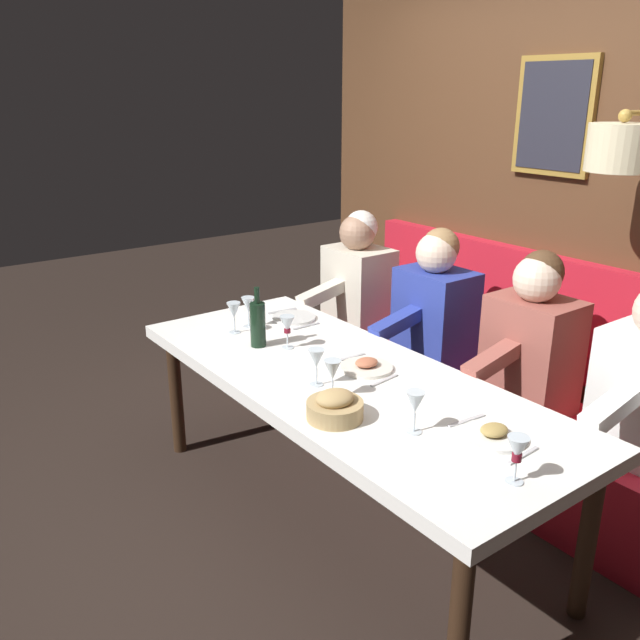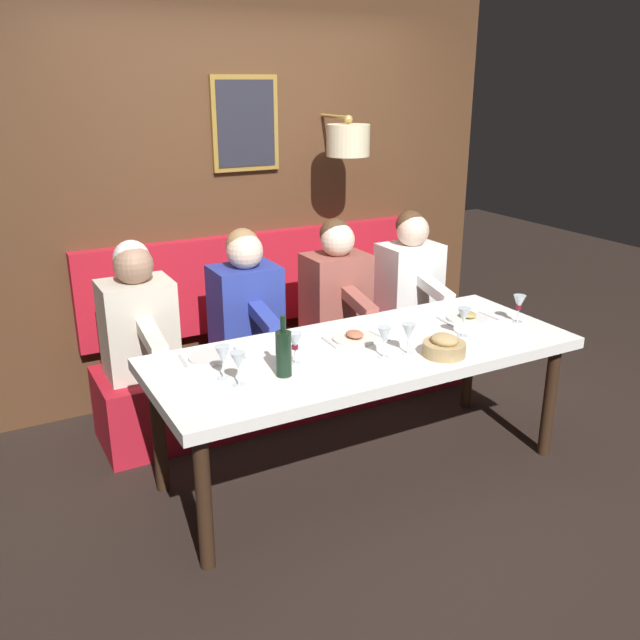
{
  "view_description": "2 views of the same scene",
  "coord_description": "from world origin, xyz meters",
  "px_view_note": "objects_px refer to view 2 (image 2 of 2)",
  "views": [
    {
      "loc": [
        -1.69,
        -2.1,
        1.94
      ],
      "look_at": [
        0.05,
        0.24,
        0.92
      ],
      "focal_mm": 37.32,
      "sensor_mm": 36.0,
      "label": 1
    },
    {
      "loc": [
        -2.81,
        1.8,
        2.07
      ],
      "look_at": [
        0.05,
        0.24,
        0.92
      ],
      "focal_mm": 38.29,
      "sensor_mm": 36.0,
      "label": 2
    }
  ],
  "objects_px": {
    "wine_glass_1": "(223,355)",
    "wine_bottle": "(284,353)",
    "wine_glass_5": "(408,333)",
    "dining_table": "(365,359)",
    "diner_far": "(138,315)",
    "wine_glass_0": "(384,336)",
    "wine_glass_3": "(295,342)",
    "wine_glass_6": "(464,316)",
    "wine_glass_2": "(519,303)",
    "diner_near": "(336,284)",
    "diner_nearest": "(410,272)",
    "bread_bowl": "(444,347)",
    "diner_middle": "(246,298)",
    "wine_glass_4": "(238,362)"
  },
  "relations": [
    {
      "from": "wine_glass_4",
      "to": "diner_nearest",
      "type": "bearing_deg",
      "value": -59.18
    },
    {
      "from": "wine_glass_2",
      "to": "bread_bowl",
      "type": "relative_size",
      "value": 0.75
    },
    {
      "from": "diner_near",
      "to": "bread_bowl",
      "type": "xyz_separation_m",
      "value": [
        -1.16,
        0.03,
        -0.03
      ]
    },
    {
      "from": "diner_near",
      "to": "wine_glass_6",
      "type": "relative_size",
      "value": 4.82
    },
    {
      "from": "wine_glass_5",
      "to": "wine_glass_3",
      "type": "bearing_deg",
      "value": 74.28
    },
    {
      "from": "wine_glass_3",
      "to": "wine_bottle",
      "type": "bearing_deg",
      "value": 132.31
    },
    {
      "from": "wine_glass_3",
      "to": "diner_near",
      "type": "bearing_deg",
      "value": -39.82
    },
    {
      "from": "diner_middle",
      "to": "diner_far",
      "type": "bearing_deg",
      "value": 90.0
    },
    {
      "from": "dining_table",
      "to": "wine_glass_0",
      "type": "height_order",
      "value": "wine_glass_0"
    },
    {
      "from": "wine_glass_0",
      "to": "wine_glass_2",
      "type": "relative_size",
      "value": 1.0
    },
    {
      "from": "wine_glass_1",
      "to": "wine_glass_6",
      "type": "height_order",
      "value": "same"
    },
    {
      "from": "wine_glass_0",
      "to": "wine_glass_5",
      "type": "relative_size",
      "value": 1.0
    },
    {
      "from": "wine_glass_3",
      "to": "wine_glass_5",
      "type": "relative_size",
      "value": 1.0
    },
    {
      "from": "dining_table",
      "to": "wine_glass_0",
      "type": "distance_m",
      "value": 0.24
    },
    {
      "from": "wine_glass_3",
      "to": "bread_bowl",
      "type": "bearing_deg",
      "value": -110.23
    },
    {
      "from": "wine_glass_1",
      "to": "wine_glass_6",
      "type": "bearing_deg",
      "value": -94.33
    },
    {
      "from": "diner_near",
      "to": "bread_bowl",
      "type": "distance_m",
      "value": 1.16
    },
    {
      "from": "wine_glass_1",
      "to": "wine_glass_4",
      "type": "relative_size",
      "value": 1.0
    },
    {
      "from": "wine_glass_1",
      "to": "wine_glass_5",
      "type": "xyz_separation_m",
      "value": [
        -0.16,
        -0.94,
        0.0
      ]
    },
    {
      "from": "diner_nearest",
      "to": "diner_middle",
      "type": "distance_m",
      "value": 1.22
    },
    {
      "from": "wine_glass_4",
      "to": "wine_glass_1",
      "type": "bearing_deg",
      "value": 17.94
    },
    {
      "from": "wine_glass_1",
      "to": "wine_bottle",
      "type": "xyz_separation_m",
      "value": [
        -0.1,
        -0.27,
        -0.0
      ]
    },
    {
      "from": "diner_nearest",
      "to": "wine_glass_3",
      "type": "relative_size",
      "value": 4.82
    },
    {
      "from": "wine_glass_2",
      "to": "wine_glass_5",
      "type": "height_order",
      "value": "same"
    },
    {
      "from": "wine_glass_6",
      "to": "wine_bottle",
      "type": "height_order",
      "value": "wine_bottle"
    },
    {
      "from": "bread_bowl",
      "to": "diner_nearest",
      "type": "bearing_deg",
      "value": -28.0
    },
    {
      "from": "wine_glass_4",
      "to": "wine_bottle",
      "type": "height_order",
      "value": "wine_bottle"
    },
    {
      "from": "wine_glass_3",
      "to": "wine_glass_4",
      "type": "height_order",
      "value": "same"
    },
    {
      "from": "wine_glass_0",
      "to": "wine_glass_2",
      "type": "height_order",
      "value": "same"
    },
    {
      "from": "wine_glass_4",
      "to": "wine_bottle",
      "type": "distance_m",
      "value": 0.23
    },
    {
      "from": "diner_middle",
      "to": "wine_glass_4",
      "type": "height_order",
      "value": "diner_middle"
    },
    {
      "from": "dining_table",
      "to": "wine_glass_6",
      "type": "bearing_deg",
      "value": -101.5
    },
    {
      "from": "wine_glass_0",
      "to": "wine_glass_5",
      "type": "height_order",
      "value": "same"
    },
    {
      "from": "diner_nearest",
      "to": "bread_bowl",
      "type": "distance_m",
      "value": 1.32
    },
    {
      "from": "wine_glass_5",
      "to": "dining_table",
      "type": "bearing_deg",
      "value": 40.11
    },
    {
      "from": "diner_nearest",
      "to": "diner_far",
      "type": "distance_m",
      "value": 1.88
    },
    {
      "from": "wine_glass_5",
      "to": "bread_bowl",
      "type": "height_order",
      "value": "wine_glass_5"
    },
    {
      "from": "wine_glass_2",
      "to": "wine_glass_5",
      "type": "distance_m",
      "value": 0.85
    },
    {
      "from": "diner_near",
      "to": "wine_glass_2",
      "type": "height_order",
      "value": "diner_near"
    },
    {
      "from": "diner_far",
      "to": "wine_glass_0",
      "type": "height_order",
      "value": "diner_far"
    },
    {
      "from": "wine_glass_1",
      "to": "dining_table",
      "type": "bearing_deg",
      "value": -89.17
    },
    {
      "from": "wine_glass_3",
      "to": "wine_glass_6",
      "type": "xyz_separation_m",
      "value": [
        -0.1,
        -0.98,
        0.0
      ]
    },
    {
      "from": "wine_glass_0",
      "to": "wine_glass_3",
      "type": "xyz_separation_m",
      "value": [
        0.14,
        0.43,
        -0.0
      ]
    },
    {
      "from": "diner_far",
      "to": "wine_glass_5",
      "type": "relative_size",
      "value": 4.82
    },
    {
      "from": "wine_glass_3",
      "to": "wine_glass_4",
      "type": "xyz_separation_m",
      "value": [
        -0.1,
        0.34,
        0.0
      ]
    },
    {
      "from": "wine_bottle",
      "to": "dining_table",
      "type": "bearing_deg",
      "value": -77.6
    },
    {
      "from": "wine_glass_5",
      "to": "diner_far",
      "type": "bearing_deg",
      "value": 46.47
    },
    {
      "from": "diner_nearest",
      "to": "bread_bowl",
      "type": "relative_size",
      "value": 3.6
    },
    {
      "from": "diner_near",
      "to": "diner_middle",
      "type": "height_order",
      "value": "same"
    },
    {
      "from": "diner_nearest",
      "to": "diner_far",
      "type": "bearing_deg",
      "value": 90.0
    }
  ]
}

